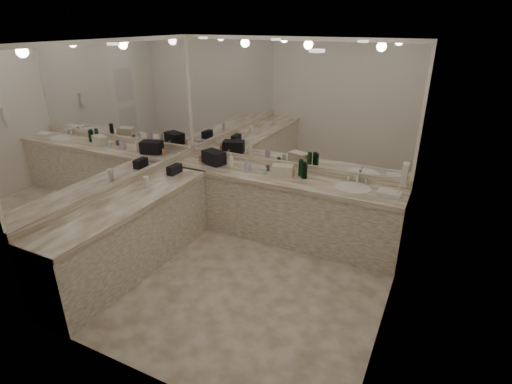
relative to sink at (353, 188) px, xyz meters
The scene contains 36 objects.
floor 1.77m from the sink, 128.37° to the right, with size 3.20×3.20×0.00m, color beige.
ceiling 2.29m from the sink, 128.37° to the right, with size 3.20×3.20×0.00m, color white.
wall_back 1.08m from the sink, 162.47° to the left, with size 3.20×0.02×2.60m, color silver.
wall_left 2.85m from the sink, 154.80° to the right, with size 0.02×3.00×2.60m, color silver.
wall_right 1.42m from the sink, 61.56° to the right, with size 0.02×3.00×2.60m, color silver.
vanity_back_base 1.06m from the sink, behind, with size 3.20×0.60×0.84m, color silver.
vanity_back_top 0.95m from the sink, behind, with size 3.20×0.64×0.06m, color silver.
vanity_left_base 2.75m from the sink, 146.31° to the right, with size 0.60×2.40×0.84m, color silver.
vanity_left_top 2.70m from the sink, 146.19° to the right, with size 0.64×2.42×0.06m, color silver.
backsplash_back 0.99m from the sink, 163.58° to the left, with size 3.20×0.04×0.10m, color silver.
backsplash_left 2.80m from the sink, 154.62° to the right, with size 0.04×3.00×0.10m, color silver.
mirror_back 1.33m from the sink, 163.13° to the left, with size 3.12×0.01×1.55m, color white.
mirror_left 2.94m from the sink, 154.69° to the right, with size 0.01×2.92×1.55m, color white.
sink is the anchor object (origin of this frame).
faucet 0.22m from the sink, 90.00° to the left, with size 0.24×0.16×0.14m, color silver.
wall_phone 0.91m from the sink, 39.57° to the right, with size 0.06×0.10×0.24m, color white.
door 1.82m from the sink, 69.46° to the right, with size 0.02×0.82×2.10m, color white.
black_toiletry_bag 1.98m from the sink, behind, with size 0.32×0.20×0.18m, color black.
black_bag_spill 2.32m from the sink, 166.04° to the right, with size 0.10×0.21×0.12m, color black.
cream_cosmetic_case 0.93m from the sink, behind, with size 0.27×0.16×0.15m, color beige.
hand_towel 0.43m from the sink, ahead, with size 0.26×0.18×0.04m, color white.
lotion_left 2.51m from the sink, 153.65° to the right, with size 0.07×0.07×0.16m, color white.
soap_bottle_a 1.71m from the sink, behind, with size 0.08×0.08×0.21m, color white.
soap_bottle_b 1.43m from the sink, behind, with size 0.07×0.08×0.17m, color silver.
soap_bottle_c 0.84m from the sink, behind, with size 0.12×0.12×0.16m, color #DFC278.
green_bottle_0 0.66m from the sink, behind, with size 0.07×0.07×0.19m, color #114424.
green_bottle_1 0.74m from the sink, behind, with size 0.06×0.06×0.22m, color #114424.
green_bottle_2 0.67m from the sink, behind, with size 0.06×0.06×0.21m, color #114424.
amenity_bottle_0 1.17m from the sink, behind, with size 0.06×0.06×0.09m, color silver.
amenity_bottle_1 0.81m from the sink, behind, with size 0.06×0.06×0.15m, color #E57F66.
amenity_bottle_2 0.91m from the sink, behind, with size 0.05×0.05×0.08m, color #E0B28C.
amenity_bottle_3 1.99m from the sink, behind, with size 0.04×0.04×0.09m, color #9966B2.
amenity_bottle_4 1.19m from the sink, behind, with size 0.05×0.05×0.08m, color #3F3F4C.
amenity_bottle_5 1.90m from the sink, behind, with size 0.06×0.06×0.10m, color #F2D84C.
amenity_bottle_6 0.86m from the sink, behind, with size 0.04×0.04×0.10m, color silver.
amenity_bottle_7 2.21m from the sink, behind, with size 0.05×0.05×0.10m, color #E57F66.
Camera 1 is at (1.87, -3.33, 2.79)m, focal length 28.00 mm.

